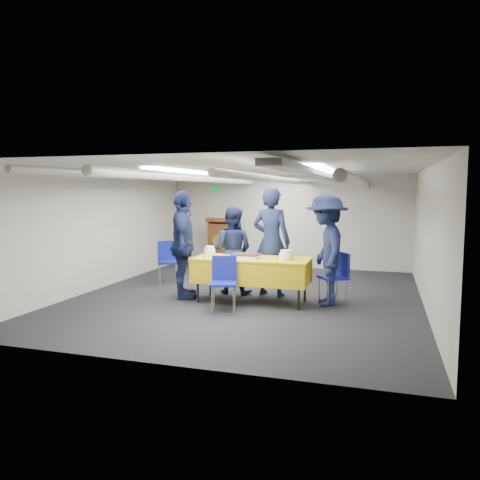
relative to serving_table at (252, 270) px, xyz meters
name	(u,v)px	position (x,y,z in m)	size (l,w,h in m)	color
ground	(248,296)	(-0.17, 0.40, -0.56)	(7.00, 7.00, 0.00)	black
room_shell	(259,196)	(-0.08, 0.80, 1.25)	(6.00, 7.00, 2.30)	beige
serving_table	(252,270)	(0.00, 0.00, 0.00)	(1.98, 0.85, 0.77)	black
sheet_cake	(246,256)	(-0.08, -0.07, 0.25)	(0.48, 0.37, 0.09)	white
plate_stack_left	(210,252)	(-0.75, -0.05, 0.30)	(0.19, 0.19, 0.18)	white
plate_stack_right	(286,255)	(0.61, -0.05, 0.29)	(0.24, 0.24, 0.16)	white
podium	(221,242)	(-1.77, 3.44, 0.05)	(0.62, 0.53, 1.25)	#5E3117
chair_near	(224,277)	(-0.28, -0.65, -0.03)	(0.51, 0.51, 0.87)	gray
chair_right	(337,272)	(1.42, 0.36, -0.03)	(0.58, 0.58, 0.87)	gray
chair_left	(168,258)	(-2.13, 1.13, -0.03)	(0.57, 0.57, 0.87)	gray
sailor_a	(271,242)	(0.19, 0.64, 0.43)	(0.72, 0.47, 1.98)	black
sailor_b	(232,250)	(-0.55, 0.60, 0.25)	(0.79, 0.61, 1.62)	black
sailor_c	(183,245)	(-1.25, -0.07, 0.40)	(1.12, 0.47, 1.91)	black
sailor_d	(326,250)	(1.24, 0.21, 0.37)	(1.20, 0.69, 1.86)	black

